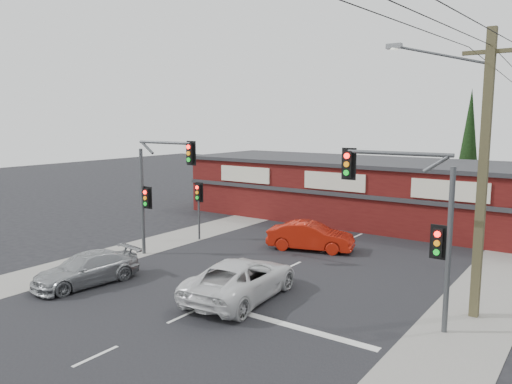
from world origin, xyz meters
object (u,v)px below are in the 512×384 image
Objects in this scene: shop_building at (373,190)px; utility_pole at (479,166)px; red_sedan at (311,236)px; white_suv at (241,279)px; silver_suv at (86,269)px.

shop_building is 17.15m from utility_pole.
shop_building is 2.73× the size of utility_pole.
red_sedan is 0.17× the size of shop_building.
white_suv is 1.23× the size of silver_suv.
utility_pole is at bearing -133.76° from red_sedan.
utility_pole reaches higher than white_suv.
silver_suv is at bearing -157.85° from utility_pole.
red_sedan is 0.46× the size of utility_pole.
white_suv is 0.56× the size of utility_pole.
silver_suv is at bearing 137.74° from red_sedan.
silver_suv is 16.00m from utility_pole.
utility_pole reaches higher than silver_suv.
utility_pole reaches higher than shop_building.
white_suv reaches higher than red_sedan.
silver_suv is 0.46× the size of utility_pole.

